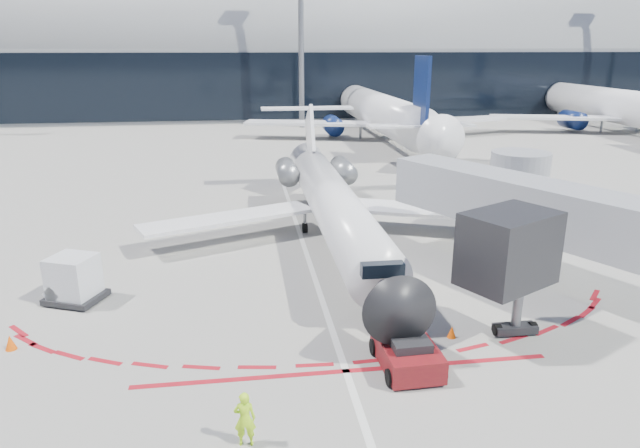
{
  "coord_description": "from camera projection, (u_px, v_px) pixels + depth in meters",
  "views": [
    {
      "loc": [
        -3.16,
        -27.85,
        10.35
      ],
      "look_at": [
        0.47,
        -1.86,
        2.13
      ],
      "focal_mm": 32.0,
      "sensor_mm": 36.0,
      "label": 1
    }
  ],
  "objects": [
    {
      "name": "ground",
      "position": [
        306.0,
        253.0,
        29.83
      ],
      "size": [
        260.0,
        260.0,
        0.0
      ],
      "primitive_type": "plane",
      "color": "slate",
      "rests_on": "ground"
    },
    {
      "name": "apron_centerline",
      "position": [
        302.0,
        240.0,
        31.72
      ],
      "size": [
        0.25,
        40.0,
        0.01
      ],
      "primitive_type": "cube",
      "color": "silver",
      "rests_on": "ground"
    },
    {
      "name": "apron_stop_bar",
      "position": [
        346.0,
        371.0,
        18.96
      ],
      "size": [
        14.0,
        0.25,
        0.01
      ],
      "primitive_type": "cube",
      "color": "maroon",
      "rests_on": "ground"
    },
    {
      "name": "terminal_building",
      "position": [
        258.0,
        58.0,
        88.7
      ],
      "size": [
        150.0,
        24.15,
        24.0
      ],
      "color": "gray",
      "rests_on": "ground"
    },
    {
      "name": "jet_bridge",
      "position": [
        515.0,
        206.0,
        27.38
      ],
      "size": [
        10.03,
        15.2,
        4.9
      ],
      "color": "#999BA1",
      "rests_on": "ground"
    },
    {
      "name": "light_mast_centre",
      "position": [
        301.0,
        28.0,
        72.12
      ],
      "size": [
        0.7,
        0.7,
        25.0
      ],
      "primitive_type": "cylinder",
      "color": "slate",
      "rests_on": "ground"
    },
    {
      "name": "regional_jet",
      "position": [
        332.0,
        201.0,
        31.41
      ],
      "size": [
        21.27,
        26.23,
        6.57
      ],
      "color": "white",
      "rests_on": "ground"
    },
    {
      "name": "pushback_tug",
      "position": [
        407.0,
        353.0,
        19.07
      ],
      "size": [
        2.03,
        4.58,
        1.18
      ],
      "rotation": [
        0.0,
        0.0,
        0.04
      ],
      "color": "#5B0D13",
      "rests_on": "ground"
    },
    {
      "name": "ramp_worker",
      "position": [
        245.0,
        419.0,
        15.25
      ],
      "size": [
        0.61,
        0.43,
        1.61
      ],
      "primitive_type": "imported",
      "rotation": [
        0.0,
        0.0,
        3.07
      ],
      "color": "#B9FF1A",
      "rests_on": "ground"
    },
    {
      "name": "uld_container",
      "position": [
        74.0,
        279.0,
        23.87
      ],
      "size": [
        2.68,
        2.51,
        2.02
      ],
      "rotation": [
        0.0,
        0.0,
        -0.4
      ],
      "color": "black",
      "rests_on": "ground"
    },
    {
      "name": "safety_cone_left",
      "position": [
        10.0,
        342.0,
        20.25
      ],
      "size": [
        0.39,
        0.39,
        0.55
      ],
      "primitive_type": "cone",
      "color": "#FA5505",
      "rests_on": "ground"
    },
    {
      "name": "safety_cone_right",
      "position": [
        452.0,
        332.0,
        21.1
      ],
      "size": [
        0.33,
        0.33,
        0.45
      ],
      "primitive_type": "cone",
      "color": "#FA5505",
      "rests_on": "ground"
    },
    {
      "name": "bg_airliner_0",
      "position": [
        380.0,
        85.0,
        66.02
      ],
      "size": [
        36.87,
        39.04,
        11.93
      ],
      "primitive_type": null,
      "color": "white",
      "rests_on": "ground"
    },
    {
      "name": "bg_airliner_1",
      "position": [
        620.0,
        82.0,
        70.84
      ],
      "size": [
        37.73,
        39.95,
        12.21
      ],
      "primitive_type": null,
      "color": "white",
      "rests_on": "ground"
    }
  ]
}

